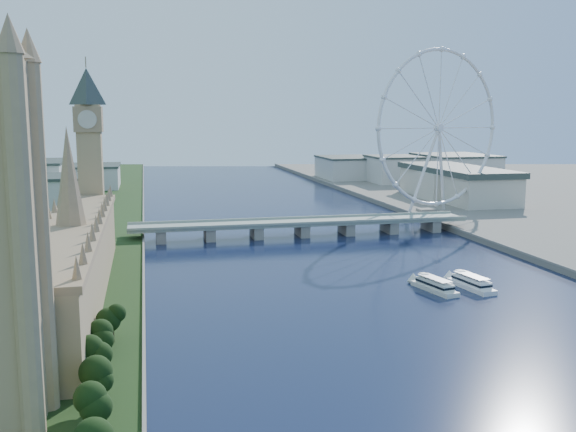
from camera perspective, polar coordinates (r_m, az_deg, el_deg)
name	(u,v)px	position (r m, az deg, el deg)	size (l,w,h in m)	color
tree_row	(85,422)	(155.24, -17.57, -17.09)	(7.48, 151.48, 20.83)	black
parliament_range	(73,261)	(275.19, -18.56, -3.80)	(24.00, 200.00, 70.00)	tan
big_ben	(89,135)	(376.67, -17.27, 6.93)	(20.02, 20.02, 110.00)	tan
westminster_bridge	(302,226)	(415.26, 1.26, -0.86)	(220.00, 22.00, 9.50)	gray
london_eye	(439,129)	(502.43, 13.25, 7.57)	(113.60, 39.12, 124.30)	silver
county_hall	(455,202)	(598.88, 14.66, 1.20)	(54.00, 144.00, 35.00)	beige
city_skyline	(279,174)	(674.31, -0.80, 3.76)	(505.00, 280.00, 32.00)	beige
tour_boat_near	(434,291)	(293.44, 12.89, -6.51)	(7.42, 29.09, 6.42)	silver
tour_boat_far	(471,288)	(301.48, 15.96, -6.22)	(7.72, 30.18, 6.67)	white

